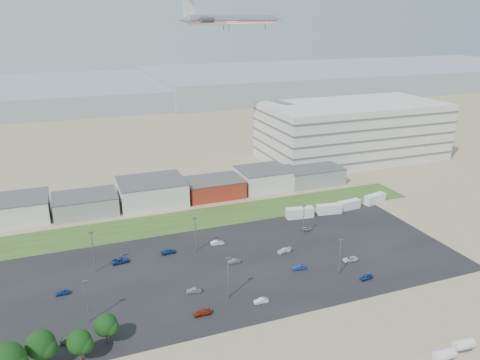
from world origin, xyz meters
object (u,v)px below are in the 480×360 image
parked_car_4 (194,290)px  parked_car_8 (307,229)px  parked_car_11 (217,243)px  parked_car_7 (234,261)px  parked_car_13 (261,301)px  parked_car_6 (168,252)px  storage_tank_nw (444,355)px  parked_car_9 (120,261)px  parked_car_0 (350,259)px  parked_car_2 (366,277)px  parked_car_3 (202,313)px  parked_car_1 (299,267)px  parked_car_12 (284,250)px  parked_car_10 (71,340)px  airliner (233,20)px  parked_car_5 (63,293)px  box_trailer_a (300,213)px

parked_car_4 → parked_car_8: parked_car_8 is taller
parked_car_4 → parked_car_11: (12.76, 21.26, 0.06)m
parked_car_7 → parked_car_13: parked_car_7 is taller
parked_car_13 → parked_car_6: bearing=-152.5°
storage_tank_nw → parked_car_8: storage_tank_nw is taller
parked_car_7 → parked_car_11: 11.55m
storage_tank_nw → parked_car_9: (-51.45, 59.04, -0.57)m
parked_car_0 → parked_car_2: size_ratio=1.22×
parked_car_2 → parked_car_4: (-40.92, 9.29, -0.01)m
parked_car_0 → parked_car_3: 43.88m
parked_car_8 → parked_car_1: bearing=149.7°
parked_car_11 → parked_car_8: bearing=-86.5°
parked_car_2 → parked_car_4: bearing=-109.7°
parked_car_12 → parked_car_13: size_ratio=1.23×
storage_tank_nw → parked_car_8: (3.47, 59.16, -0.64)m
parked_car_3 → parked_car_4: (0.70, 9.06, 0.02)m
parked_car_0 → parked_car_4: 42.28m
parked_car_8 → parked_car_10: size_ratio=0.82×
parked_car_11 → parked_car_13: parked_car_11 is taller
storage_tank_nw → parked_car_11: bearing=112.3°
parked_car_7 → parked_car_8: (27.27, 10.78, 0.01)m
parked_car_4 → parked_car_10: 28.67m
storage_tank_nw → parked_car_2: bearing=83.0°
parked_car_1 → parked_car_8: size_ratio=1.12×
airliner → parked_car_5: bearing=-142.4°
parked_car_13 → parked_car_2: bearing=92.6°
storage_tank_nw → parked_car_2: storage_tank_nw is taller
parked_car_9 → parked_car_13: parked_car_9 is taller
parked_car_7 → parked_car_8: bearing=114.7°
parked_car_0 → parked_car_12: bearing=-126.9°
parked_car_3 → parked_car_10: bearing=-88.0°
parked_car_5 → parked_car_7: 42.08m
parked_car_1 → parked_car_12: 9.68m
parked_car_8 → airliner: bearing=2.7°
parked_car_2 → parked_car_8: 29.80m
parked_car_7 → parked_car_9: (-27.65, 10.67, 0.08)m
parked_car_0 → parked_car_13: parked_car_0 is taller
box_trailer_a → parked_car_0: box_trailer_a is taller
storage_tank_nw → parked_car_9: bearing=131.1°
box_trailer_a → parked_car_12: box_trailer_a is taller
parked_car_0 → parked_car_7: (-28.77, 9.96, -0.02)m
storage_tank_nw → parked_car_11: size_ratio=1.05×
parked_car_3 → parked_car_6: bearing=-175.8°
parked_car_1 → parked_car_11: bearing=-137.7°
storage_tank_nw → airliner: bearing=88.1°
box_trailer_a → parked_car_8: size_ratio=2.61×
parked_car_5 → parked_car_10: 18.62m
parked_car_8 → parked_car_6: bearing=92.6°
airliner → box_trailer_a: bearing=-97.4°
parked_car_11 → parked_car_12: (15.54, -10.87, -0.03)m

